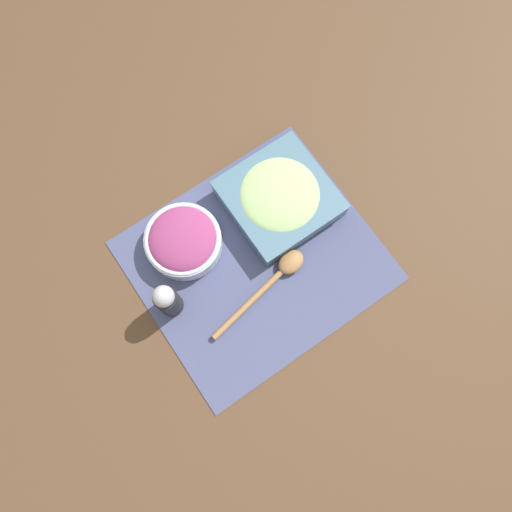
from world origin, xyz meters
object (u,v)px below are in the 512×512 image
Objects in this scene: pepper_shaker at (167,300)px; cucumber_bowl at (280,197)px; wooden_spoon at (277,276)px; onion_bowl at (183,240)px.

cucumber_bowl is at bearing -169.20° from pepper_shaker.
cucumber_bowl reaches higher than wooden_spoon.
cucumber_bowl is 0.15m from wooden_spoon.
pepper_shaker is (0.20, -0.07, 0.05)m from wooden_spoon.
wooden_spoon is at bearing 53.37° from cucumber_bowl.
onion_bowl is 1.29× the size of pepper_shaker.
cucumber_bowl is 0.83× the size of wooden_spoon.
wooden_spoon is at bearing 125.69° from onion_bowl.
onion_bowl is at bearing -134.08° from pepper_shaker.
pepper_shaker is at bearing 10.80° from cucumber_bowl.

